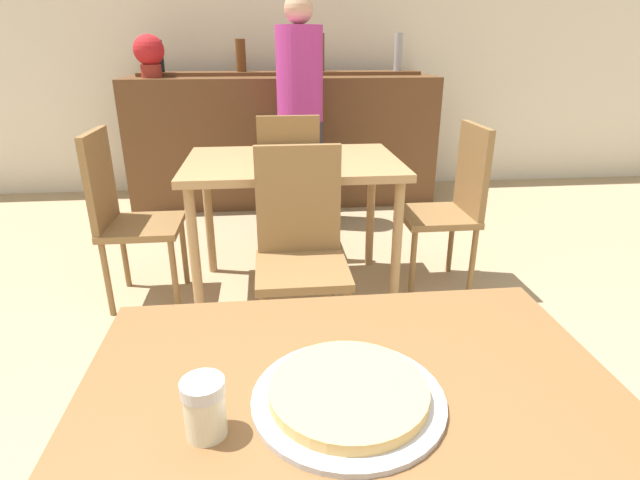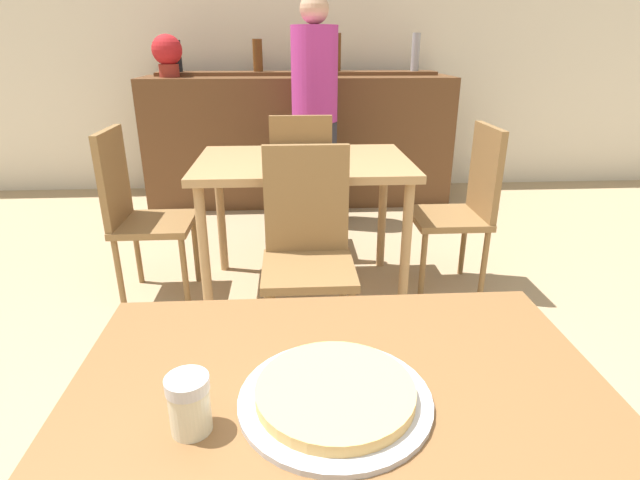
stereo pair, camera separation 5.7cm
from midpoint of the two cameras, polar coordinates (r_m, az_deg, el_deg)
The scene contains 13 objects.
wall_back at distance 4.89m, azimuth -2.34°, elevation 22.29°, with size 8.00×0.05×2.80m.
dining_table_near at distance 1.04m, azimuth 4.06°, elevation -20.89°, with size 1.06×0.79×0.73m.
dining_table_far at distance 2.68m, azimuth -1.30°, elevation 7.36°, with size 1.12×0.77×0.77m.
bar_counter at distance 4.46m, azimuth -2.01°, elevation 11.26°, with size 2.60×0.56×1.08m.
bar_back_shelf at distance 4.53m, azimuth -2.30°, elevation 19.02°, with size 2.39×0.24×0.34m.
chair_far_side_front at distance 2.20m, azimuth -0.69°, elevation -0.17°, with size 0.40×0.40×0.94m.
chair_far_side_back at distance 3.25m, azimuth -1.67°, elevation 7.08°, with size 0.40×0.40×0.94m.
chair_far_side_left at distance 2.84m, azimuth -19.71°, elevation 3.57°, with size 0.40×0.40×0.94m.
chair_far_side_right at distance 2.90m, azimuth 16.77°, elevation 4.30°, with size 0.40×0.40×0.94m.
pizza_tray at distance 0.97m, azimuth 3.52°, elevation -17.27°, with size 0.36×0.36×0.04m.
cheese_shaker at distance 0.91m, azimuth -12.88°, elevation -17.80°, with size 0.07×0.07×0.11m.
person_standing at distance 3.84m, azimuth -0.17°, elevation 15.02°, with size 0.34×0.34×1.67m.
potted_plant at distance 4.44m, azimuth -16.68°, elevation 19.78°, with size 0.24×0.24×0.33m.
Camera 2 is at (-0.09, -0.76, 1.35)m, focal length 28.00 mm.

